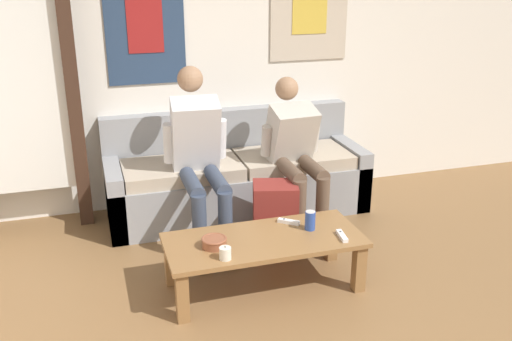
# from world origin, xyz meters

# --- Properties ---
(wall_back) EXTENTS (10.00, 0.07, 2.55)m
(wall_back) POSITION_xyz_m (-0.00, 2.90, 1.28)
(wall_back) COLOR white
(wall_back) RESTS_ON ground_plane
(door_frame) EXTENTS (1.00, 0.10, 2.15)m
(door_frame) POSITION_xyz_m (-1.74, 2.68, 1.20)
(door_frame) COLOR #382319
(door_frame) RESTS_ON ground_plane
(couch) EXTENTS (2.06, 0.70, 0.79)m
(couch) POSITION_xyz_m (-0.10, 2.55, 0.28)
(couch) COLOR gray
(couch) RESTS_ON ground_plane
(coffee_table) EXTENTS (1.22, 0.52, 0.34)m
(coffee_table) POSITION_xyz_m (-0.25, 1.36, 0.29)
(coffee_table) COLOR olive
(coffee_table) RESTS_ON ground_plane
(person_seated_adult) EXTENTS (0.47, 0.90, 1.23)m
(person_seated_adult) POSITION_xyz_m (-0.47, 2.20, 0.66)
(person_seated_adult) COLOR #384256
(person_seated_adult) RESTS_ON ground_plane
(person_seated_teen) EXTENTS (0.47, 0.83, 1.11)m
(person_seated_teen) POSITION_xyz_m (0.27, 2.20, 0.60)
(person_seated_teen) COLOR brown
(person_seated_teen) RESTS_ON ground_plane
(backpack) EXTENTS (0.37, 0.34, 0.46)m
(backpack) POSITION_xyz_m (0.00, 1.89, 0.22)
(backpack) COLOR maroon
(backpack) RESTS_ON ground_plane
(ceramic_bowl) EXTENTS (0.15, 0.15, 0.06)m
(ceramic_bowl) POSITION_xyz_m (-0.57, 1.34, 0.38)
(ceramic_bowl) COLOR brown
(ceramic_bowl) RESTS_ON coffee_table
(pillar_candle) EXTENTS (0.07, 0.07, 0.09)m
(pillar_candle) POSITION_xyz_m (-0.54, 1.18, 0.38)
(pillar_candle) COLOR silver
(pillar_candle) RESTS_ON coffee_table
(drink_can_blue) EXTENTS (0.07, 0.07, 0.12)m
(drink_can_blue) POSITION_xyz_m (0.06, 1.39, 0.41)
(drink_can_blue) COLOR #28479E
(drink_can_blue) RESTS_ON coffee_table
(game_controller_near_left) EXTENTS (0.05, 0.15, 0.03)m
(game_controller_near_left) POSITION_xyz_m (0.21, 1.23, 0.36)
(game_controller_near_left) COLOR white
(game_controller_near_left) RESTS_ON coffee_table
(game_controller_near_right) EXTENTS (0.13, 0.12, 0.03)m
(game_controller_near_right) POSITION_xyz_m (-0.04, 1.51, 0.36)
(game_controller_near_right) COLOR white
(game_controller_near_right) RESTS_ON coffee_table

